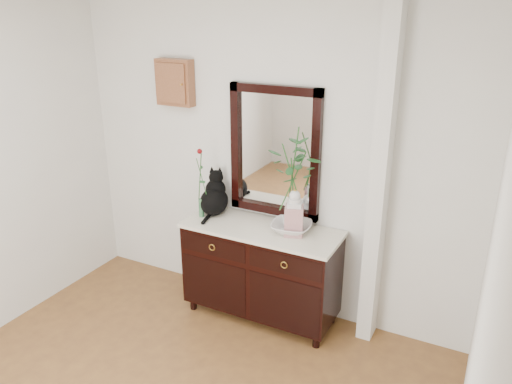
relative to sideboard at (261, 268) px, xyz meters
The scene contains 10 objects.
wall_back 0.92m from the sideboard, 111.80° to the left, with size 3.60×0.04×2.70m, color silver.
pilaster 1.27m from the sideboard, 10.70° to the left, with size 0.12×0.20×2.70m, color silver.
sideboard is the anchor object (origin of this frame).
wall_mirror 0.99m from the sideboard, 90.00° to the left, with size 0.80×0.06×1.10m.
key_cabinet 1.77m from the sideboard, 167.54° to the left, with size 0.35×0.10×0.40m, color brown.
cat 0.77m from the sideboard, behind, with size 0.27×0.34×0.39m, color black, non-canonical shape.
lotus_bowl 0.49m from the sideboard, ahead, with size 0.33×0.33×0.08m, color silver.
vase_branches 0.87m from the sideboard, ahead, with size 0.41×0.41×0.87m, color silver, non-canonical shape.
bud_vase_rose 0.90m from the sideboard, behind, with size 0.08×0.08×0.63m, color #376E45, non-canonical shape.
ginger_jar 0.64m from the sideboard, ahead, with size 0.14×0.14×0.39m, color silver, non-canonical shape.
Camera 1 is at (1.78, -1.64, 2.58)m, focal length 35.00 mm.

